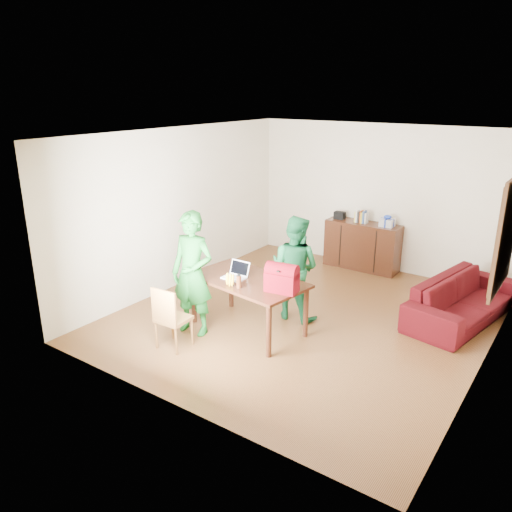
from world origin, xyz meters
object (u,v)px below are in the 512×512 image
Objects in this scene: table at (248,285)px; red_bag at (282,280)px; bottle at (239,281)px; sofa at (463,300)px; laptop at (234,275)px; person_near at (193,274)px; chair at (173,330)px; person_far at (295,268)px.

red_bag reaches higher than table.
bottle is 3.41m from sofa.
table is at bearing 28.58° from laptop.
bottle is (0.67, 0.16, -0.01)m from person_near.
table is 0.81× the size of sofa.
person_near is 4.22× the size of red_bag.
laptop is 0.76× the size of red_bag.
laptop is at bearing 66.70° from chair.
person_far is at bearing 58.74° from laptop.
table is at bearing 64.80° from person_far.
red_bag is at bearing -1.18° from table.
laptop is 0.14× the size of sofa.
chair is 2.78× the size of laptop.
person_near is 4.00m from sofa.
table is 1.19m from chair.
chair is at bearing 63.29° from person_far.
person_far reaches higher than chair.
laptop is (0.41, 0.40, -0.06)m from person_near.
person_near is 0.57m from laptop.
sofa is (2.34, 2.42, -0.55)m from bottle.
person_near is 9.02× the size of bottle.
person_near is 1.11× the size of person_far.
laptop reaches higher than bottle.
red_bag is at bearing 108.64° from person_far.
person_near reaches higher than person_far.
person_near reaches higher than red_bag.
table is 0.39m from bottle.
person_near reaches higher than table.
person_far is at bearing 77.36° from bottle.
bottle is at bearing -41.71° from laptop.
red_bag is 0.19× the size of sofa.
bottle is (-0.24, -1.06, 0.08)m from person_far.
chair is 0.80m from person_near.
person_near is 1.52m from person_far.
chair is at bearing -110.06° from laptop.
person_near is 5.57× the size of laptop.
person_far is at bearing 61.10° from chair.
bottle is 0.58m from red_bag.
table is 0.24m from laptop.
laptop is (-0.17, -0.09, 0.14)m from table.
chair is 1.11m from laptop.
table is 9.06× the size of bottle.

